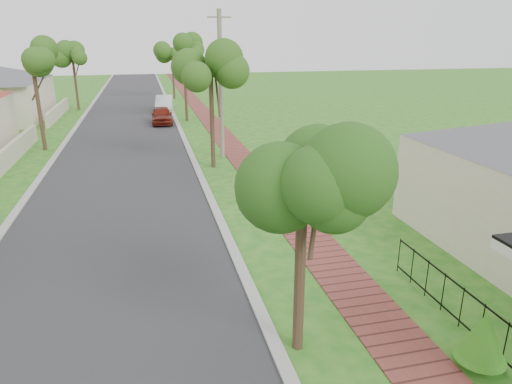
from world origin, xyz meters
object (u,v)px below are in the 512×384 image
object	(u,v)px
parked_car_red	(162,115)
parked_car_white	(164,104)
near_tree	(304,163)
utility_pole	(221,85)

from	to	relation	value
parked_car_red	parked_car_white	bearing A→B (deg)	86.52
near_tree	utility_pole	world-z (taller)	utility_pole
parked_car_red	near_tree	bearing A→B (deg)	-85.65
parked_car_red	near_tree	size ratio (longest dim) A/B	0.73
parked_car_red	utility_pole	size ratio (longest dim) A/B	0.49
parked_car_white	utility_pole	xyz separation A→B (m)	(2.26, -17.34, 3.18)
parked_car_red	parked_car_white	size ratio (longest dim) A/B	0.91
parked_car_red	near_tree	distance (m)	27.81
parked_car_white	near_tree	bearing A→B (deg)	-83.43
parked_car_red	near_tree	world-z (taller)	near_tree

